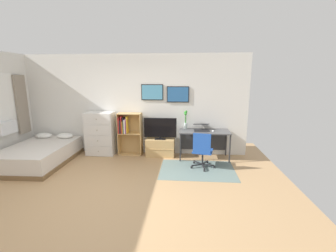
% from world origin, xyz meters
% --- Properties ---
extents(ground_plane, '(7.20, 7.20, 0.00)m').
position_xyz_m(ground_plane, '(0.00, 0.00, 0.00)').
color(ground_plane, tan).
extents(wall_back_with_posters, '(6.12, 0.09, 2.70)m').
position_xyz_m(wall_back_with_posters, '(0.01, 2.43, 1.35)').
color(wall_back_with_posters, silver).
rests_on(wall_back_with_posters, ground_plane).
extents(area_rug, '(1.70, 1.20, 0.01)m').
position_xyz_m(area_rug, '(1.71, 1.26, 0.00)').
color(area_rug, slate).
rests_on(area_rug, ground_plane).
extents(bed, '(1.42, 2.02, 0.59)m').
position_xyz_m(bed, '(-2.16, 1.38, 0.23)').
color(bed, brown).
rests_on(bed, ground_plane).
extents(dresser, '(0.76, 0.46, 1.17)m').
position_xyz_m(dresser, '(-0.90, 2.15, 0.59)').
color(dresser, silver).
rests_on(dresser, ground_plane).
extents(bookshelf, '(0.64, 0.30, 1.15)m').
position_xyz_m(bookshelf, '(-0.15, 2.23, 0.66)').
color(bookshelf, tan).
rests_on(bookshelf, ground_plane).
extents(tv_stand, '(0.75, 0.41, 0.47)m').
position_xyz_m(tv_stand, '(0.75, 2.17, 0.23)').
color(tv_stand, tan).
rests_on(tv_stand, ground_plane).
extents(television, '(0.87, 0.16, 0.58)m').
position_xyz_m(television, '(0.75, 2.15, 0.76)').
color(television, black).
rests_on(television, tv_stand).
extents(desk, '(1.28, 0.61, 0.74)m').
position_xyz_m(desk, '(1.91, 2.14, 0.61)').
color(desk, '#4C4C4F').
rests_on(desk, ground_plane).
extents(office_chair, '(0.58, 0.57, 0.86)m').
position_xyz_m(office_chair, '(1.81, 1.37, 0.46)').
color(office_chair, '#232326').
rests_on(office_chair, ground_plane).
extents(laptop, '(0.42, 0.45, 0.17)m').
position_xyz_m(laptop, '(1.83, 2.14, 0.81)').
color(laptop, '#333338').
rests_on(laptop, desk).
extents(computer_mouse, '(0.06, 0.10, 0.03)m').
position_xyz_m(computer_mouse, '(2.12, 1.99, 0.76)').
color(computer_mouse, silver).
rests_on(computer_mouse, desk).
extents(bamboo_vase, '(0.09, 0.09, 0.49)m').
position_xyz_m(bamboo_vase, '(1.41, 2.26, 0.98)').
color(bamboo_vase, silver).
rests_on(bamboo_vase, desk).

